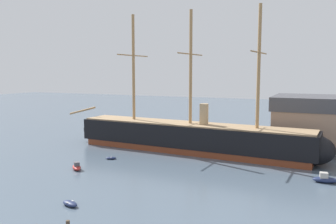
{
  "coord_description": "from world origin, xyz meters",
  "views": [
    {
      "loc": [
        21.26,
        -21.68,
        16.95
      ],
      "look_at": [
        -3.5,
        33.35,
        10.03
      ],
      "focal_mm": 37.97,
      "sensor_mm": 36.0,
      "label": 1
    }
  ],
  "objects_px": {
    "motorboat_mid_left": "(77,167)",
    "motorboat_alongside_stern": "(325,179)",
    "dinghy_foreground_left": "(70,204)",
    "tall_ship": "(190,137)",
    "dinghy_alongside_bow": "(111,158)"
  },
  "relations": [
    {
      "from": "motorboat_mid_left",
      "to": "motorboat_alongside_stern",
      "type": "xyz_separation_m",
      "value": [
        39.42,
        9.75,
        0.06
      ]
    },
    {
      "from": "motorboat_alongside_stern",
      "to": "dinghy_foreground_left",
      "type": "bearing_deg",
      "value": -141.19
    },
    {
      "from": "dinghy_foreground_left",
      "to": "motorboat_alongside_stern",
      "type": "height_order",
      "value": "motorboat_alongside_stern"
    },
    {
      "from": "tall_ship",
      "to": "dinghy_foreground_left",
      "type": "height_order",
      "value": "tall_ship"
    },
    {
      "from": "dinghy_foreground_left",
      "to": "motorboat_alongside_stern",
      "type": "xyz_separation_m",
      "value": [
        29.39,
        23.64,
        0.24
      ]
    },
    {
      "from": "dinghy_alongside_bow",
      "to": "motorboat_alongside_stern",
      "type": "xyz_separation_m",
      "value": [
        37.99,
        1.22,
        0.31
      ]
    },
    {
      "from": "tall_ship",
      "to": "dinghy_alongside_bow",
      "type": "distance_m",
      "value": 17.31
    },
    {
      "from": "dinghy_alongside_bow",
      "to": "motorboat_mid_left",
      "type": "bearing_deg",
      "value": -99.57
    },
    {
      "from": "dinghy_alongside_bow",
      "to": "motorboat_alongside_stern",
      "type": "distance_m",
      "value": 38.01
    },
    {
      "from": "tall_ship",
      "to": "dinghy_alongside_bow",
      "type": "bearing_deg",
      "value": -133.03
    },
    {
      "from": "dinghy_foreground_left",
      "to": "dinghy_alongside_bow",
      "type": "relative_size",
      "value": 1.28
    },
    {
      "from": "dinghy_alongside_bow",
      "to": "motorboat_alongside_stern",
      "type": "height_order",
      "value": "motorboat_alongside_stern"
    },
    {
      "from": "tall_ship",
      "to": "dinghy_foreground_left",
      "type": "distance_m",
      "value": 35.14
    },
    {
      "from": "motorboat_mid_left",
      "to": "dinghy_alongside_bow",
      "type": "xyz_separation_m",
      "value": [
        1.44,
        8.52,
        -0.24
      ]
    },
    {
      "from": "dinghy_foreground_left",
      "to": "dinghy_alongside_bow",
      "type": "xyz_separation_m",
      "value": [
        -8.6,
        22.42,
        -0.07
      ]
    }
  ]
}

